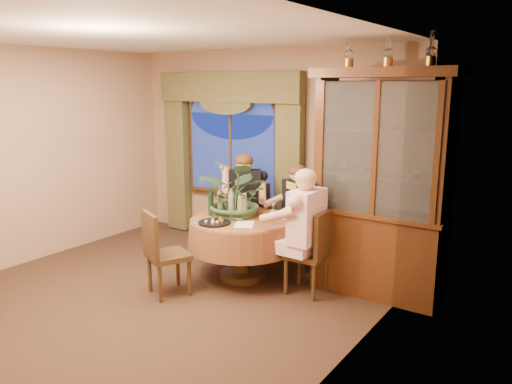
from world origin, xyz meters
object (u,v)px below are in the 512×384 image
Objects in this scene: person_scarf at (298,216)px; wine_bottle_2 at (211,202)px; person_back at (244,205)px; oil_lamp_left at (349,52)px; person_pink at (306,234)px; stoneware_vase at (242,204)px; chair_front_left at (168,253)px; centerpiece_plant at (238,167)px; oil_lamp_right at (432,49)px; wine_bottle_0 at (234,200)px; dining_table at (242,248)px; olive_bowl at (239,218)px; chair_right at (307,252)px; chair_back_right at (310,232)px; china_cabinet at (381,185)px; chair_back at (253,220)px; wine_bottle_3 at (220,200)px; wine_bottle_1 at (231,202)px; oil_lamp_center at (388,50)px.

person_scarf is 1.15m from wine_bottle_2.
person_back is at bearing 93.83° from wine_bottle_2.
person_pink is at bearing -109.90° from oil_lamp_left.
chair_front_left is at bearing -106.17° from stoneware_vase.
chair_front_left is 0.94× the size of centerpiece_plant.
oil_lamp_left is 1.00× the size of oil_lamp_right.
oil_lamp_left is 0.24× the size of person_back.
person_pink is 1.31m from wine_bottle_2.
wine_bottle_0 and wine_bottle_2 have the same top height.
oil_lamp_left is 2.21m from wine_bottle_0.
olive_bowl reaches higher than dining_table.
chair_right is (-0.22, -0.45, -2.18)m from oil_lamp_left.
person_pink is 1.07× the size of person_scarf.
person_back is at bearing 38.08° from chair_back_right.
oil_lamp_right is at bearing 9.56° from stoneware_vase.
china_cabinet is at bearing 140.62° from person_back.
chair_right is at bearing -157.50° from oil_lamp_right.
centerpiece_plant reaches higher than olive_bowl.
chair_back is 0.66× the size of person_pink.
olive_bowl is at bearing -63.39° from stoneware_vase.
wine_bottle_0 is at bearing 146.44° from dining_table.
oil_lamp_right is 0.35× the size of chair_right.
wine_bottle_0 reaches higher than chair_back.
oil_lamp_left reaches higher than wine_bottle_3.
wine_bottle_1 reaches higher than chair_right.
chair_back_right is at bearing 26.60° from person_pink.
person_scarf is at bearing 168.32° from oil_lamp_center.
olive_bowl is (0.14, -0.19, -0.58)m from centerpiece_plant.
olive_bowl is (-0.84, -0.13, 0.29)m from chair_right.
chair_back_right is 1.01m from person_back.
oil_lamp_center is at bearing 144.86° from chair_back.
person_pink is (-0.19, -0.52, -1.94)m from oil_lamp_left.
dining_table is at bearing -161.67° from china_cabinet.
person_back is 0.81m from wine_bottle_2.
wine_bottle_2 reaches higher than chair_back_right.
chair_back_right is 1.22m from wine_bottle_3.
centerpiece_plant is (-0.02, -0.06, 0.47)m from stoneware_vase.
stoneware_vase is (-1.18, -0.35, -1.78)m from oil_lamp_left.
person_pink reaches higher than person_back.
person_pink is at bearing -9.33° from wine_bottle_0.
person_back is 0.66m from wine_bottle_3.
wine_bottle_1 is at bearing 85.37° from chair_right.
wine_bottle_0 reaches higher than olive_bowl.
oil_lamp_center is at bearing -166.12° from person_scarf.
centerpiece_plant is 7.15× the size of olive_bowl.
centerpiece_plant is (-2.08, -0.40, -1.31)m from oil_lamp_right.
person_scarf is (0.75, 1.59, 0.19)m from chair_front_left.
stoneware_vase is at bearing -167.94° from china_cabinet.
chair_back is at bearing 114.93° from chair_front_left.
centerpiece_plant reaches higher than wine_bottle_1.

